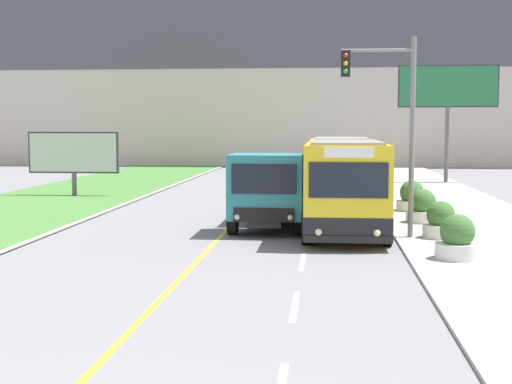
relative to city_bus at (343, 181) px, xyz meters
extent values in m
cube|color=silver|center=(-1.21, -12.15, -1.55)|extent=(0.12, 2.40, 0.01)
cube|color=silver|center=(-1.21, -7.55, -1.55)|extent=(0.12, 2.40, 0.01)
cube|color=silver|center=(-1.21, -2.95, -1.55)|extent=(0.12, 2.40, 0.01)
cube|color=silver|center=(-1.21, 1.65, -1.55)|extent=(0.12, 2.40, 0.01)
cube|color=silver|center=(-1.21, 6.25, -1.55)|extent=(0.12, 2.40, 0.01)
cube|color=silver|center=(-1.21, 10.85, -1.55)|extent=(0.12, 2.40, 0.01)
cube|color=silver|center=(-1.21, 15.45, -1.55)|extent=(0.12, 2.40, 0.01)
cube|color=beige|center=(-3.96, 40.38, 10.64)|extent=(80.00, 8.00, 24.38)
cube|color=#4C4C56|center=(-3.96, 36.36, 11.25)|extent=(80.00, 0.04, 8.53)
cube|color=yellow|center=(0.00, -3.26, 0.07)|extent=(2.49, 5.65, 2.70)
cube|color=black|center=(0.00, -3.26, -0.93)|extent=(2.51, 5.67, 0.70)
cube|color=black|center=(0.00, -3.26, 0.48)|extent=(2.51, 5.20, 0.95)
cube|color=gray|center=(0.00, -3.26, 1.46)|extent=(2.11, 5.09, 0.08)
cube|color=yellow|center=(0.00, 3.29, 0.07)|extent=(2.49, 5.65, 2.70)
cube|color=black|center=(0.00, 3.29, -0.93)|extent=(2.51, 5.67, 0.70)
cube|color=black|center=(0.00, 3.29, 0.48)|extent=(2.51, 5.20, 0.95)
cube|color=gray|center=(0.00, 3.29, 1.46)|extent=(2.11, 5.09, 0.08)
cube|color=#474747|center=(0.00, 0.02, 0.07)|extent=(2.29, 0.90, 2.48)
cube|color=black|center=(0.00, -6.10, 0.48)|extent=(2.19, 0.04, 0.99)
cube|color=black|center=(0.00, -6.11, -1.18)|extent=(2.44, 0.06, 0.20)
sphere|color=#F4EAB2|center=(-0.81, -6.12, -0.98)|extent=(0.20, 0.20, 0.20)
sphere|color=#F4EAB2|center=(0.81, -6.12, -0.98)|extent=(0.20, 0.20, 0.20)
cube|color=white|center=(0.00, -6.10, 1.24)|extent=(1.37, 0.04, 0.28)
cylinder|color=black|center=(-1.18, -4.84, -1.05)|extent=(0.28, 1.00, 1.00)
cylinder|color=black|center=(1.18, -4.84, -1.05)|extent=(0.28, 1.00, 1.00)
cylinder|color=black|center=(-1.18, -1.45, -1.05)|extent=(0.28, 1.00, 1.00)
cylinder|color=black|center=(1.18, -1.45, -1.05)|extent=(0.28, 1.00, 1.00)
cylinder|color=black|center=(-1.18, 3.86, -1.05)|extent=(0.28, 1.00, 1.00)
cylinder|color=black|center=(1.18, 3.86, -1.05)|extent=(0.28, 1.00, 1.00)
cube|color=black|center=(-2.53, -0.69, -1.11)|extent=(1.07, 6.56, 0.20)
cube|color=teal|center=(-2.53, -2.81, 0.03)|extent=(2.37, 2.31, 2.07)
cube|color=black|center=(-2.53, -3.99, 0.34)|extent=(2.02, 0.04, 0.93)
cube|color=black|center=(-2.53, -4.00, -0.79)|extent=(1.90, 0.06, 0.44)
sphere|color=silver|center=(-3.36, -4.01, -0.86)|extent=(0.18, 0.18, 0.18)
sphere|color=silver|center=(-1.70, -4.01, -0.86)|extent=(0.18, 0.18, 0.18)
cube|color=slate|center=(-2.53, 0.60, -0.95)|extent=(2.26, 4.00, 0.12)
cube|color=slate|center=(-3.60, 0.60, -0.43)|extent=(0.12, 4.00, 1.15)
cube|color=slate|center=(-1.46, 0.60, -0.43)|extent=(0.12, 4.00, 1.15)
cube|color=slate|center=(-2.53, -1.34, -0.43)|extent=(2.26, 0.12, 1.15)
cube|color=slate|center=(-2.53, 2.53, -0.43)|extent=(2.26, 0.12, 1.15)
cube|color=slate|center=(-2.53, -1.34, 0.26)|extent=(2.26, 0.12, 0.24)
cylinder|color=black|center=(-3.62, -3.04, -1.03)|extent=(0.30, 1.04, 1.04)
cylinder|color=black|center=(-1.44, -3.04, -1.03)|extent=(0.30, 1.04, 1.04)
cylinder|color=black|center=(-3.62, 0.80, -1.03)|extent=(0.30, 1.04, 1.04)
cylinder|color=black|center=(-1.44, 0.80, -1.03)|extent=(0.30, 1.04, 1.04)
cube|color=maroon|center=(0.13, 12.01, -1.06)|extent=(1.80, 4.30, 0.61)
cube|color=black|center=(0.13, 12.12, -0.43)|extent=(1.53, 2.36, 0.65)
cylinder|color=black|center=(-0.68, 10.72, -1.24)|extent=(0.18, 0.62, 0.62)
cylinder|color=black|center=(0.94, 10.72, -1.24)|extent=(0.18, 0.62, 0.62)
cylinder|color=black|center=(-0.68, 13.30, -1.24)|extent=(0.18, 0.62, 0.62)
cylinder|color=black|center=(0.94, 13.30, -1.24)|extent=(0.18, 0.62, 0.62)
cylinder|color=slate|center=(2.01, -3.54, 1.56)|extent=(0.16, 0.16, 6.23)
cylinder|color=slate|center=(0.91, -3.54, 4.28)|extent=(2.20, 0.10, 0.10)
cube|color=black|center=(-0.05, -3.54, 3.88)|extent=(0.28, 0.24, 0.80)
sphere|color=red|center=(-0.05, -3.67, 4.12)|extent=(0.14, 0.14, 0.14)
sphere|color=orange|center=(-0.05, -3.67, 3.88)|extent=(0.14, 0.14, 0.14)
sphere|color=green|center=(-0.05, -3.67, 3.64)|extent=(0.14, 0.14, 0.14)
cylinder|color=#59595B|center=(6.79, 18.99, 0.82)|extent=(0.24, 0.24, 4.75)
cube|color=#333333|center=(6.79, 18.99, 4.40)|extent=(6.03, 0.20, 2.57)
cube|color=#287547|center=(6.79, 18.88, 4.40)|extent=(5.87, 0.02, 2.41)
cylinder|color=#59595B|center=(-13.28, 8.98, -0.93)|extent=(0.24, 0.24, 1.24)
cube|color=#333333|center=(-13.28, 8.98, 0.64)|extent=(4.64, 0.20, 2.08)
cube|color=silver|center=(-13.28, 8.87, 0.64)|extent=(4.48, 0.02, 1.92)
cylinder|color=silver|center=(2.79, -7.17, -1.27)|extent=(1.13, 1.13, 0.41)
sphere|color=#3D6B33|center=(2.79, -7.17, -0.75)|extent=(0.90, 0.90, 0.90)
cylinder|color=silver|center=(2.92, -3.60, -1.27)|extent=(1.09, 1.09, 0.41)
sphere|color=#3D6B33|center=(2.92, -3.60, -0.77)|extent=(0.87, 0.87, 0.87)
cylinder|color=silver|center=(2.85, -0.04, -1.27)|extent=(1.18, 1.18, 0.41)
sphere|color=#3D6B33|center=(2.85, -0.04, -0.74)|extent=(0.94, 0.94, 0.94)
cylinder|color=silver|center=(2.89, 3.52, -1.27)|extent=(1.23, 1.23, 0.41)
sphere|color=#3D6B33|center=(2.89, 3.52, -0.72)|extent=(0.99, 0.99, 0.99)
camera|label=1|loc=(-0.64, -25.86, 1.96)|focal=50.00mm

